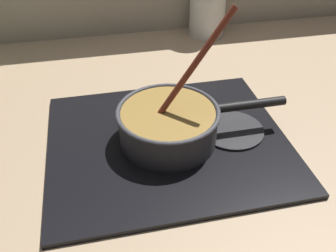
% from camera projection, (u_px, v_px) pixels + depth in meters
% --- Properties ---
extents(ground, '(2.40, 1.60, 0.04)m').
position_uv_depth(ground, '(156.00, 186.00, 0.81)').
color(ground, '#9E8466').
extents(hob_plate, '(0.56, 0.48, 0.01)m').
position_uv_depth(hob_plate, '(168.00, 141.00, 0.88)').
color(hob_plate, black).
rests_on(hob_plate, ground).
extents(burner_ring, '(0.20, 0.20, 0.01)m').
position_uv_depth(burner_ring, '(168.00, 138.00, 0.88)').
color(burner_ring, '#592D0C').
rests_on(burner_ring, hob_plate).
extents(spare_burner, '(0.15, 0.15, 0.01)m').
position_uv_depth(spare_burner, '(232.00, 130.00, 0.91)').
color(spare_burner, '#262628').
rests_on(spare_burner, hob_plate).
extents(cooking_pan, '(0.40, 0.24, 0.31)m').
position_uv_depth(cooking_pan, '(169.00, 124.00, 0.85)').
color(cooking_pan, '#38383D').
rests_on(cooking_pan, hob_plate).
extents(paper_towel_roll, '(0.13, 0.13, 0.25)m').
position_uv_depth(paper_towel_roll, '(208.00, 0.00, 1.32)').
color(paper_towel_roll, white).
rests_on(paper_towel_roll, ground).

